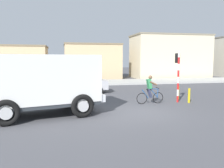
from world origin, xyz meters
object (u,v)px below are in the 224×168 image
Objects in this scene: cyclist at (150,90)px; bollard_far at (178,92)px; car_red_near at (83,83)px; truck_foreground at (42,81)px; bollard_near at (189,96)px; traffic_light_pole at (178,69)px.

cyclist is 2.77m from bollard_far.
bollard_far is (6.09, -4.24, -0.37)m from car_red_near.
car_red_near is (2.50, 7.12, -0.85)m from truck_foreground.
cyclist is 2.52m from bollard_near.
bollard_far is at bearing 25.27° from cyclist.
cyclist is at bearing -56.30° from car_red_near.
cyclist is at bearing -174.57° from traffic_light_pole.
car_red_near is 7.43m from bollard_far.
truck_foreground is at bearing -170.24° from bollard_near.
car_red_near is at bearing 123.70° from cyclist.
bollard_far is (2.48, 1.17, -0.41)m from cyclist.
traffic_light_pole reaches higher than bollard_near.
traffic_light_pole is 3.56× the size of bollard_far.
truck_foreground is 8.23m from traffic_light_pole.
cyclist is at bearing 15.62° from truck_foreground.
bollard_far is (0.59, 0.99, -1.62)m from traffic_light_pole.
traffic_light_pole reaches higher than cyclist.
bollard_near and bollard_far have the same top height.
truck_foreground reaches higher than car_red_near.
bollard_near is (6.09, -5.64, -0.37)m from car_red_near.
truck_foreground reaches higher than bollard_far.
traffic_light_pole is (1.89, 0.18, 1.20)m from cyclist.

